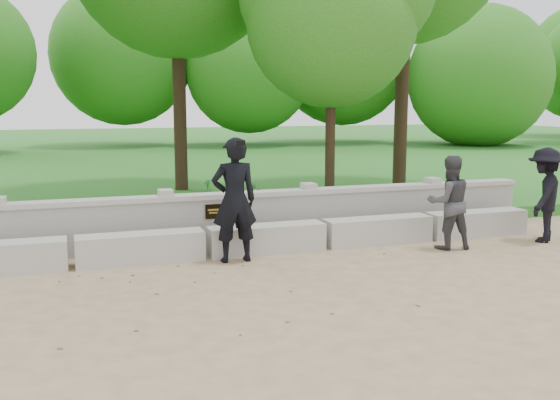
{
  "coord_description": "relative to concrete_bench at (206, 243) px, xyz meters",
  "views": [
    {
      "loc": [
        -1.98,
        -7.48,
        2.41
      ],
      "look_at": [
        1.14,
        1.66,
        0.89
      ],
      "focal_mm": 40.0,
      "sensor_mm": 36.0,
      "label": 1
    }
  ],
  "objects": [
    {
      "name": "ground",
      "position": [
        -0.0,
        -1.9,
        -0.22
      ],
      "size": [
        80.0,
        80.0,
        0.0
      ],
      "primitive_type": "plane",
      "color": "tan",
      "rests_on": "ground"
    },
    {
      "name": "lawn",
      "position": [
        -0.0,
        12.1,
        -0.1
      ],
      "size": [
        40.0,
        22.0,
        0.25
      ],
      "primitive_type": "cube",
      "color": "#246922",
      "rests_on": "ground"
    },
    {
      "name": "concrete_bench",
      "position": [
        0.0,
        0.0,
        0.0
      ],
      "size": [
        11.9,
        0.45,
        0.45
      ],
      "color": "#BAB7B0",
      "rests_on": "ground"
    },
    {
      "name": "parapet_wall",
      "position": [
        0.0,
        0.7,
        0.24
      ],
      "size": [
        12.5,
        0.35,
        0.9
      ],
      "color": "#AFACA5",
      "rests_on": "ground"
    },
    {
      "name": "man_main",
      "position": [
        0.37,
        -0.39,
        0.72
      ],
      "size": [
        0.69,
        0.62,
        1.89
      ],
      "color": "black",
      "rests_on": "ground"
    },
    {
      "name": "visitor_left",
      "position": [
        3.93,
        -0.71,
        0.55
      ],
      "size": [
        0.84,
        0.7,
        1.55
      ],
      "color": "#3A393E",
      "rests_on": "ground"
    },
    {
      "name": "visitor_mid",
      "position": [
        5.8,
        -0.78,
        0.59
      ],
      "size": [
        1.21,
        1.13,
        1.64
      ],
      "color": "black",
      "rests_on": "ground"
    },
    {
      "name": "tree_near_right",
      "position": [
        3.29,
        2.76,
        4.07
      ],
      "size": [
        3.53,
        3.53,
        5.82
      ],
      "color": "#382619",
      "rests_on": "lawn"
    },
    {
      "name": "shrub_b",
      "position": [
        3.14,
        1.4,
        0.32
      ],
      "size": [
        0.29,
        0.35,
        0.58
      ],
      "primitive_type": "imported",
      "rotation": [
        0.0,
        0.0,
        1.68
      ],
      "color": "#2E8933",
      "rests_on": "lawn"
    },
    {
      "name": "shrub_c",
      "position": [
        1.43,
        2.53,
        0.35
      ],
      "size": [
        0.69,
        0.63,
        0.64
      ],
      "primitive_type": "imported",
      "rotation": [
        0.0,
        0.0,
        3.4
      ],
      "color": "#2E8933",
      "rests_on": "lawn"
    },
    {
      "name": "shrub_d",
      "position": [
        0.72,
        3.15,
        0.33
      ],
      "size": [
        0.34,
        0.37,
        0.61
      ],
      "primitive_type": "imported",
      "rotation": [
        0.0,
        0.0,
        4.81
      ],
      "color": "#2E8933",
      "rests_on": "lawn"
    }
  ]
}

